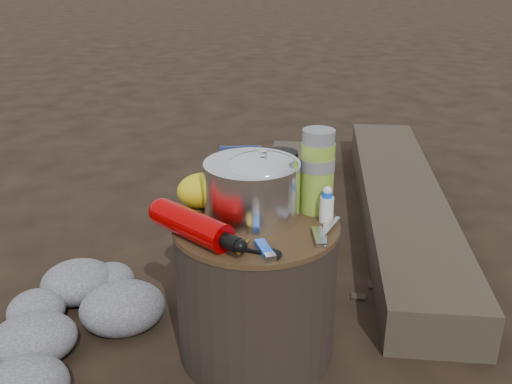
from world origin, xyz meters
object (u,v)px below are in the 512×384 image
object	(u,v)px
fuel_bottle	(192,225)
thermos	(317,171)
stump	(256,289)
log_main	(401,203)
camping_pot	(263,187)
travel_mug	(281,175)

from	to	relation	value
fuel_bottle	thermos	bearing A→B (deg)	-19.92
stump	fuel_bottle	xyz separation A→B (m)	(-0.17, -0.04, 0.23)
log_main	camping_pot	distance (m)	1.08
stump	camping_pot	bearing A→B (deg)	42.78
log_main	thermos	world-z (taller)	thermos
stump	log_main	bearing A→B (deg)	38.78
stump	travel_mug	bearing A→B (deg)	51.72
camping_pot	fuel_bottle	distance (m)	0.21
camping_pot	thermos	world-z (taller)	thermos
camping_pot	fuel_bottle	bearing A→B (deg)	-163.38
thermos	stump	bearing A→B (deg)	-168.50
fuel_bottle	thermos	size ratio (longest dim) A/B	1.32
camping_pot	stump	bearing A→B (deg)	-137.22
camping_pot	fuel_bottle	size ratio (longest dim) A/B	0.60
log_main	thermos	xyz separation A→B (m)	(-0.63, -0.61, 0.43)
log_main	camping_pot	world-z (taller)	camping_pot
thermos	travel_mug	world-z (taller)	thermos
thermos	fuel_bottle	bearing A→B (deg)	-168.29
stump	log_main	size ratio (longest dim) A/B	0.24
travel_mug	stump	bearing A→B (deg)	-128.28
thermos	camping_pot	bearing A→B (deg)	-174.80
thermos	travel_mug	distance (m)	0.13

